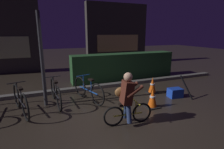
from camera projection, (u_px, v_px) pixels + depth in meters
ground_plane at (113, 112)px, 4.74m from camera, size 40.00×40.00×0.00m
sidewalk_curb at (92, 87)px, 6.71m from camera, size 12.00×0.24×0.12m
hedge_row at (124, 66)px, 8.06m from camera, size 4.80×0.70×1.18m
storefront_right at (117, 34)px, 11.94m from camera, size 4.23×0.54×3.96m
street_post at (42, 61)px, 4.91m from camera, size 0.10×0.10×2.67m
parked_bike_left_mid at (21, 101)px, 4.61m from camera, size 0.56×1.68×0.80m
parked_bike_center_left at (56, 93)px, 5.19m from camera, size 0.46×1.74×0.80m
parked_bike_center_right at (88, 90)px, 5.49m from camera, size 0.58×1.62×0.78m
traffic_cone_near at (153, 98)px, 5.01m from camera, size 0.36×0.36×0.57m
traffic_cone_far at (152, 85)px, 6.22m from camera, size 0.36×0.36×0.57m
blue_crate at (175, 93)px, 5.83m from camera, size 0.47×0.36×0.30m
cyclist at (127, 99)px, 4.02m from camera, size 1.19×0.55×1.25m
closed_umbrella at (186, 87)px, 5.62m from camera, size 0.36×0.35×0.77m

